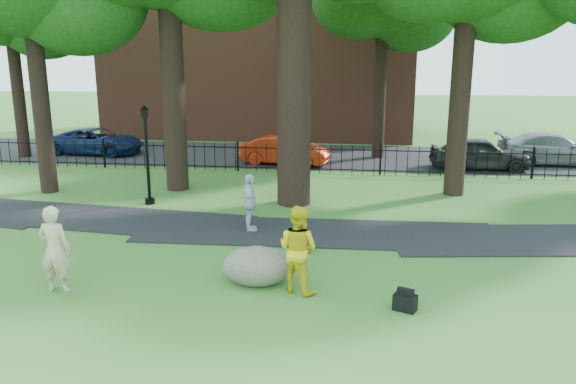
# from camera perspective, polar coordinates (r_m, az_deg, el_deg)

# --- Properties ---
(ground) EXTENTS (120.00, 120.00, 0.00)m
(ground) POSITION_cam_1_polar(r_m,az_deg,el_deg) (12.25, -3.36, -9.62)
(ground) COLOR #2C6322
(ground) RESTS_ON ground
(footpath) EXTENTS (36.07, 3.85, 0.03)m
(footpath) POSITION_cam_1_polar(r_m,az_deg,el_deg) (15.75, 2.86, -4.19)
(footpath) COLOR black
(footpath) RESTS_ON ground
(street) EXTENTS (80.00, 7.00, 0.02)m
(street) POSITION_cam_1_polar(r_m,az_deg,el_deg) (27.55, 2.81, 3.66)
(street) COLOR black
(street) RESTS_ON ground
(iron_fence) EXTENTS (44.00, 0.04, 1.20)m
(iron_fence) POSITION_cam_1_polar(r_m,az_deg,el_deg) (23.52, 2.04, 3.39)
(iron_fence) COLOR black
(iron_fence) RESTS_ON ground
(brick_building) EXTENTS (18.00, 8.00, 12.00)m
(brick_building) POSITION_cam_1_polar(r_m,az_deg,el_deg) (35.59, -2.66, 15.67)
(brick_building) COLOR brown
(brick_building) RESTS_ON ground
(woman) EXTENTS (0.69, 0.46, 1.87)m
(woman) POSITION_cam_1_polar(r_m,az_deg,el_deg) (12.67, -22.61, -5.37)
(woman) COLOR #CDB18D
(woman) RESTS_ON ground
(man) EXTENTS (1.13, 1.05, 1.86)m
(man) POSITION_cam_1_polar(r_m,az_deg,el_deg) (11.72, 1.03, -5.81)
(man) COLOR yellow
(man) RESTS_ON ground
(pedestrian) EXTENTS (0.61, 1.03, 1.64)m
(pedestrian) POSITION_cam_1_polar(r_m,az_deg,el_deg) (15.71, -3.93, -1.12)
(pedestrian) COLOR silver
(pedestrian) RESTS_ON ground
(boulder) EXTENTS (1.80, 1.61, 0.86)m
(boulder) POSITION_cam_1_polar(r_m,az_deg,el_deg) (12.33, -3.21, -7.28)
(boulder) COLOR #6C635A
(boulder) RESTS_ON ground
(lamppost) EXTENTS (0.32, 0.32, 3.27)m
(lamppost) POSITION_cam_1_polar(r_m,az_deg,el_deg) (18.99, -14.12, 3.52)
(lamppost) COLOR black
(lamppost) RESTS_ON ground
(backpack) EXTENTS (0.51, 0.42, 0.33)m
(backpack) POSITION_cam_1_polar(r_m,az_deg,el_deg) (11.38, 11.81, -10.93)
(backpack) COLOR black
(backpack) RESTS_ON ground
(red_bag) EXTENTS (0.38, 0.26, 0.24)m
(red_bag) POSITION_cam_1_polar(r_m,az_deg,el_deg) (14.19, 1.62, -5.72)
(red_bag) COLOR maroon
(red_bag) RESTS_ON ground
(red_sedan) EXTENTS (4.12, 1.95, 1.30)m
(red_sedan) POSITION_cam_1_polar(r_m,az_deg,el_deg) (25.29, -0.33, 4.25)
(red_sedan) COLOR #A4230C
(red_sedan) RESTS_ON ground
(navy_van) EXTENTS (4.83, 2.60, 1.29)m
(navy_van) POSITION_cam_1_polar(r_m,az_deg,el_deg) (29.58, -18.88, 4.90)
(navy_van) COLOR #0E1E48
(navy_van) RESTS_ON ground
(grey_car) EXTENTS (4.19, 1.79, 1.41)m
(grey_car) POSITION_cam_1_polar(r_m,az_deg,el_deg) (25.63, 18.89, 3.76)
(grey_car) COLOR black
(grey_car) RESTS_ON ground
(silver_car) EXTENTS (4.90, 2.04, 1.41)m
(silver_car) POSITION_cam_1_polar(r_m,az_deg,el_deg) (28.01, 25.33, 3.97)
(silver_car) COLOR gray
(silver_car) RESTS_ON ground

